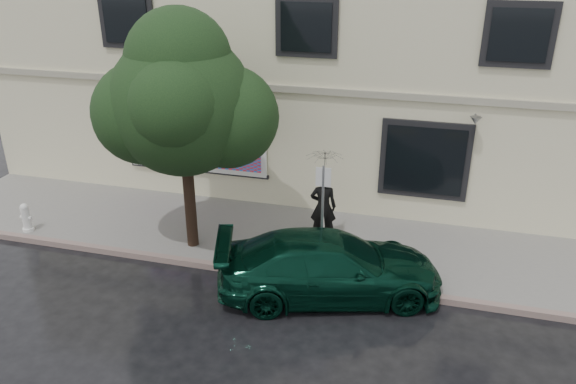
% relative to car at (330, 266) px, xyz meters
% --- Properties ---
extents(ground, '(90.00, 90.00, 0.00)m').
position_rel_car_xyz_m(ground, '(-1.46, -1.20, -0.71)').
color(ground, black).
rests_on(ground, ground).
extents(sidewalk, '(20.00, 3.50, 0.15)m').
position_rel_car_xyz_m(sidewalk, '(-1.46, 2.05, -0.63)').
color(sidewalk, gray).
rests_on(sidewalk, ground).
extents(curb, '(20.00, 0.18, 0.16)m').
position_rel_car_xyz_m(curb, '(-1.46, 0.30, -0.63)').
color(curb, slate).
rests_on(curb, ground).
extents(building, '(20.00, 8.12, 7.00)m').
position_rel_car_xyz_m(building, '(-1.45, 7.80, 2.79)').
color(building, beige).
rests_on(building, ground).
extents(billboard, '(4.30, 0.16, 2.20)m').
position_rel_car_xyz_m(billboard, '(-4.66, 3.72, 1.34)').
color(billboard, white).
rests_on(billboard, ground).
extents(car, '(5.28, 3.48, 1.42)m').
position_rel_car_xyz_m(car, '(0.00, 0.00, 0.00)').
color(car, black).
rests_on(car, ground).
extents(pedestrian, '(0.72, 0.53, 1.81)m').
position_rel_car_xyz_m(pedestrian, '(-0.60, 2.16, 0.35)').
color(pedestrian, black).
rests_on(pedestrian, sidewalk).
extents(umbrella, '(1.17, 1.17, 0.71)m').
position_rel_car_xyz_m(umbrella, '(-0.60, 2.16, 1.61)').
color(umbrella, black).
rests_on(umbrella, pedestrian).
extents(street_tree, '(3.30, 3.30, 5.29)m').
position_rel_car_xyz_m(street_tree, '(-3.70, 1.03, 3.07)').
color(street_tree, black).
rests_on(street_tree, sidewalk).
extents(fire_hydrant, '(0.32, 0.30, 0.78)m').
position_rel_car_xyz_m(fire_hydrant, '(-8.22, 0.60, -0.18)').
color(fire_hydrant, white).
rests_on(fire_hydrant, sidewalk).
extents(sign_pole, '(0.33, 0.06, 2.68)m').
position_rel_car_xyz_m(sign_pole, '(-0.29, 0.50, 1.05)').
color(sign_pole, '#9EA1A6').
rests_on(sign_pole, sidewalk).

